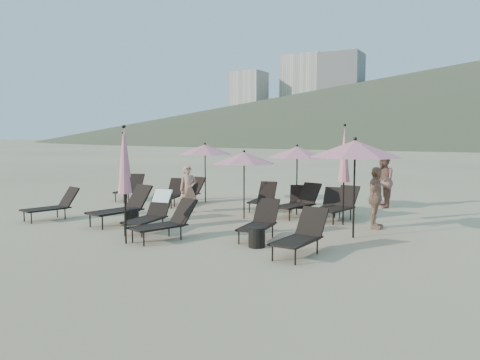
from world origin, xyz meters
The scene contains 29 objects.
ground centered at (0.00, 0.00, 0.00)m, with size 800.00×800.00×0.00m, color #D6BA8C.
hotel_skyline centered at (-93.62, 271.21, 24.18)m, with size 109.00×82.00×55.00m.
lounger_0 centered at (-5.68, 0.00, 0.43)m, with size 1.00×1.71×0.93m.
lounger_1 centered at (-3.34, 0.45, 0.50)m, with size 1.04×1.95×1.06m.
lounger_2 centered at (-2.02, 0.10, 0.49)m, with size 0.79×1.71×1.03m.
lounger_3 centered at (-1.01, -0.59, 0.44)m, with size 1.12×1.74×0.94m.
lounger_4 centered at (0.93, 0.57, 0.42)m, with size 0.77×1.63×0.90m.
lounger_5 centered at (2.38, -0.43, 0.44)m, with size 0.76×1.67×0.93m.
lounger_6 centered at (-4.33, 4.07, 0.44)m, with size 1.04×1.73×0.93m.
lounger_7 centered at (-4.14, 4.67, 0.44)m, with size 1.00×1.75×0.95m.
lounger_8 centered at (-0.97, 4.68, 0.43)m, with size 0.84×1.65×0.91m.
lounger_9 centered at (0.43, 4.36, 0.41)m, with size 1.06×1.64×0.88m.
lounger_10 centered at (0.58, 3.99, 0.47)m, with size 1.09×1.85×1.00m.
lounger_11 centered at (1.85, 3.98, 0.46)m, with size 0.97×1.80×0.98m.
lounger_12 centered at (-6.73, 4.56, 0.45)m, with size 1.14×1.80×0.97m.
lounger_13 centered at (1.57, 4.03, 0.42)m, with size 0.76×1.62×0.90m.
umbrella_open_0 centered at (-0.74, 2.87, 1.83)m, with size 1.93×1.93×2.07m.
umbrella_open_1 centered at (2.88, 1.78, 2.17)m, with size 2.28×2.28×2.46m.
umbrella_open_2 centered at (-3.72, 5.33, 1.99)m, with size 2.09×2.09×2.25m.
umbrella_open_3 centered at (0.09, 5.04, 1.96)m, with size 2.06×2.06×2.22m.
umbrella_closed_0 centered at (-1.56, -1.38, 1.90)m, with size 0.32×0.32×2.73m.
umbrella_closed_1 centered at (2.18, 3.32, 1.97)m, with size 0.33×0.33×2.83m.
umbrella_closed_2 centered at (-6.23, 3.64, 1.84)m, with size 0.31×0.31×2.65m.
umbrella_closed_3 centered at (-4.25, 1.60, 1.97)m, with size 0.33×0.33×2.83m.
side_table_0 centered at (-3.10, 0.54, 0.23)m, with size 0.41×0.41×0.45m, color black.
side_table_1 centered at (1.26, -0.25, 0.22)m, with size 0.38×0.38×0.45m, color black.
beachgoer_a centered at (-2.83, 2.95, 0.77)m, with size 0.56×0.37×1.54m, color tan.
beachgoer_b centered at (2.47, 7.14, 0.93)m, with size 0.91×0.71×1.86m, color #935C4C.
beachgoer_c centered at (3.09, 3.20, 0.83)m, with size 0.98×0.41×1.67m, color tan.
Camera 1 is at (5.86, -9.45, 2.46)m, focal length 35.00 mm.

